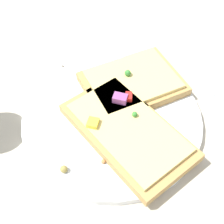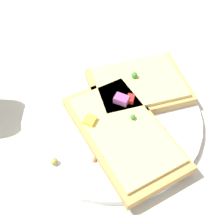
# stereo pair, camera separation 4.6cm
# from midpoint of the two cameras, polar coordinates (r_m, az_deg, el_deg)

# --- Properties ---
(ground_plane) EXTENTS (4.00, 4.00, 0.00)m
(ground_plane) POSITION_cam_midpoint_polar(r_m,az_deg,el_deg) (0.48, 2.75, -1.82)
(ground_plane) COLOR #BCB29E
(plate) EXTENTS (0.27, 0.27, 0.01)m
(plate) POSITION_cam_midpoint_polar(r_m,az_deg,el_deg) (0.47, 2.78, -1.38)
(plate) COLOR white
(plate) RESTS_ON ground
(fork) EXTENTS (0.03, 0.22, 0.01)m
(fork) POSITION_cam_midpoint_polar(r_m,az_deg,el_deg) (0.47, -0.82, 0.11)
(fork) COLOR silver
(fork) RESTS_ON plate
(knife) EXTENTS (0.02, 0.22, 0.01)m
(knife) POSITION_cam_midpoint_polar(r_m,az_deg,el_deg) (0.51, 1.31, 5.40)
(knife) COLOR silver
(knife) RESTS_ON plate
(pizza_slice_main) EXTENTS (0.14, 0.21, 0.03)m
(pizza_slice_main) POSITION_cam_midpoint_polar(r_m,az_deg,el_deg) (0.44, 5.12, -3.85)
(pizza_slice_main) COLOR tan
(pizza_slice_main) RESTS_ON plate
(pizza_slice_corner) EXTENTS (0.18, 0.16, 0.03)m
(pizza_slice_corner) POSITION_cam_midpoint_polar(r_m,az_deg,el_deg) (0.50, 7.48, 4.68)
(pizza_slice_corner) COLOR tan
(pizza_slice_corner) RESTS_ON plate
(crumb_scatter) EXTENTS (0.13, 0.08, 0.01)m
(crumb_scatter) POSITION_cam_midpoint_polar(r_m,az_deg,el_deg) (0.43, 3.62, -7.53)
(crumb_scatter) COLOR #9E8D47
(crumb_scatter) RESTS_ON plate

